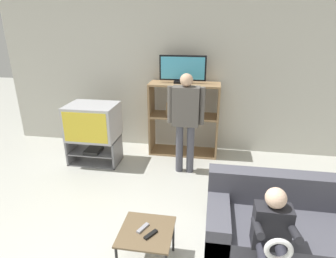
{
  "coord_description": "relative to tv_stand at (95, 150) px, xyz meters",
  "views": [
    {
      "loc": [
        0.54,
        -1.45,
        2.16
      ],
      "look_at": [
        0.01,
        1.81,
        0.9
      ],
      "focal_mm": 30.0,
      "sensor_mm": 36.0,
      "label": 1
    }
  ],
  "objects": [
    {
      "name": "snack_table",
      "position": [
        1.33,
        -1.92,
        0.14
      ],
      "size": [
        0.48,
        0.48,
        0.4
      ],
      "color": "brown",
      "rests_on": "ground_plane"
    },
    {
      "name": "television_main",
      "position": [
        0.01,
        0.01,
        0.49
      ],
      "size": [
        0.76,
        0.59,
        0.54
      ],
      "color": "#B2B2B7",
      "rests_on": "tv_stand"
    },
    {
      "name": "television_flat",
      "position": [
        1.35,
        0.61,
        1.23
      ],
      "size": [
        0.75,
        0.2,
        0.44
      ],
      "color": "black",
      "rests_on": "media_shelf"
    },
    {
      "name": "media_shelf",
      "position": [
        1.38,
        0.6,
        0.42
      ],
      "size": [
        1.16,
        0.43,
        1.24
      ],
      "color": "#9E7A51",
      "rests_on": "ground_plane"
    },
    {
      "name": "tv_stand",
      "position": [
        0.0,
        0.0,
        0.0
      ],
      "size": [
        0.8,
        0.44,
        0.43
      ],
      "color": "slate",
      "rests_on": "ground_plane"
    },
    {
      "name": "remote_control_black",
      "position": [
        1.38,
        -1.97,
        0.2
      ],
      "size": [
        0.11,
        0.14,
        0.02
      ],
      "primitive_type": "cube",
      "rotation": [
        0.0,
        0.0,
        -0.59
      ],
      "color": "black",
      "rests_on": "snack_table"
    },
    {
      "name": "wall_back",
      "position": [
        1.3,
        0.88,
        1.09
      ],
      "size": [
        6.4,
        0.06,
        2.6
      ],
      "color": "beige",
      "rests_on": "ground_plane"
    },
    {
      "name": "couch",
      "position": [
        2.64,
        -1.51,
        0.04
      ],
      "size": [
        1.57,
        0.8,
        0.73
      ],
      "color": "#4C4C56",
      "rests_on": "ground_plane"
    },
    {
      "name": "person_standing_adult",
      "position": [
        1.48,
        -0.06,
        0.7
      ],
      "size": [
        0.53,
        0.2,
        1.51
      ],
      "color": "#4C4C56",
      "rests_on": "ground_plane"
    },
    {
      "name": "person_seated_child",
      "position": [
        2.39,
        -1.97,
        0.33
      ],
      "size": [
        0.33,
        0.43,
        0.94
      ],
      "color": "#2D2D38",
      "rests_on": "ground_plane"
    },
    {
      "name": "remote_control_white",
      "position": [
        1.29,
        -1.9,
        0.2
      ],
      "size": [
        0.09,
        0.15,
        0.02
      ],
      "primitive_type": "cube",
      "rotation": [
        0.0,
        0.0,
        -0.43
      ],
      "color": "gray",
      "rests_on": "snack_table"
    }
  ]
}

